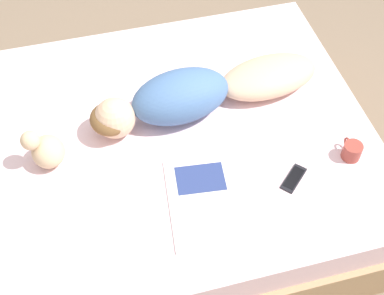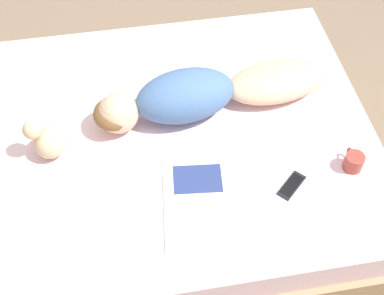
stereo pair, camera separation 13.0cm
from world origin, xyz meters
name	(u,v)px [view 1 (the left image)]	position (x,y,z in m)	size (l,w,h in m)	color
ground_plane	(168,189)	(0.00, 0.00, 0.00)	(12.00, 12.00, 0.00)	#7A6651
bed	(166,164)	(0.00, 0.00, 0.23)	(1.70, 2.06, 0.47)	tan
person	(199,93)	(0.13, -0.20, 0.57)	(0.41, 1.21, 0.23)	#DBB28E
open_magazine	(204,200)	(-0.42, -0.08, 0.47)	(0.51, 0.36, 0.01)	silver
coffee_mug	(352,151)	(-0.35, -0.81, 0.51)	(0.12, 0.09, 0.08)	#993D33
cell_phone	(294,178)	(-0.41, -0.51, 0.47)	(0.15, 0.16, 0.01)	black
plush_toy	(45,150)	(-0.02, 0.55, 0.55)	(0.17, 0.18, 0.21)	#D1B289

